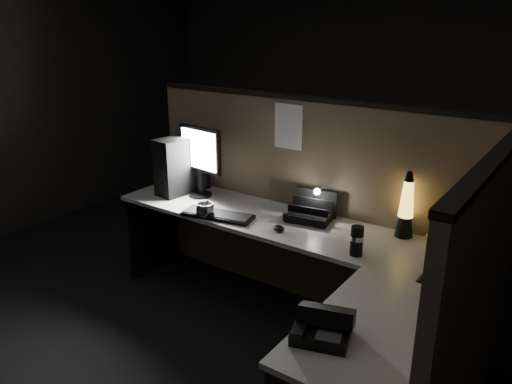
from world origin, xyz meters
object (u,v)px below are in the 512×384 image
Objects in this scene: pc_tower at (182,165)px; keyboard at (218,215)px; desk_phone at (322,325)px; lava_lamp at (406,210)px; monitor at (200,155)px.

pc_tower reaches higher than keyboard.
desk_phone is (1.81, -1.06, -0.17)m from pc_tower.
lava_lamp is 1.24m from desk_phone.
monitor reaches higher than pc_tower.
monitor reaches higher than lava_lamp.
monitor is 1.26× the size of lava_lamp.
monitor reaches higher than desk_phone.
keyboard is at bearing 130.28° from desk_phone.
pc_tower is 1.74m from lava_lamp.
monitor is at bearing -174.43° from lava_lamp.
desk_phone is (0.07, -1.23, -0.12)m from lava_lamp.
keyboard is (0.39, -0.27, -0.31)m from monitor.
pc_tower is at bearing -174.52° from lava_lamp.
lava_lamp reaches higher than desk_phone.
desk_phone is at bearing -44.43° from keyboard.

